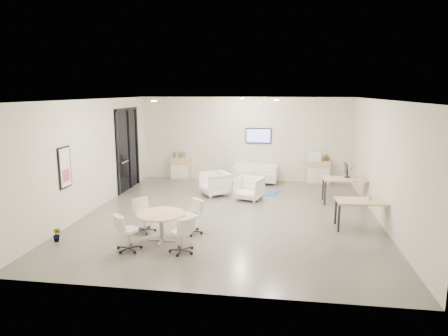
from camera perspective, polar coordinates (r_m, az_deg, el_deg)
room_shell at (r=10.94m, az=0.95°, el=1.35°), size 9.60×10.60×4.80m
glass_door at (r=14.37m, az=-13.60°, el=2.95°), size 0.09×1.90×2.85m
artwork at (r=10.72m, az=-21.80°, el=0.06°), size 0.05×0.54×1.04m
wall_tv at (r=15.28m, az=4.95°, el=4.62°), size 0.98×0.06×0.58m
ceiling_spots at (r=11.64m, az=0.51°, el=9.74°), size 3.14×4.14×0.03m
sideboard_left at (r=15.76m, az=-6.24°, el=-0.08°), size 0.76×0.39×0.85m
sideboard_right at (r=15.32m, az=13.24°, el=-0.59°), size 0.88×0.43×0.88m
books at (r=15.68m, az=-6.41°, el=1.85°), size 0.44×0.14×0.22m
printer at (r=15.21m, az=12.82°, el=1.64°), size 0.49×0.41×0.34m
loveseat at (r=15.14m, az=4.52°, el=-0.88°), size 1.67×0.92×0.61m
blue_rug at (r=13.91m, az=4.88°, el=-3.31°), size 1.57×1.25×0.01m
armchair_left at (r=13.29m, az=-1.31°, el=-2.08°), size 1.12×1.13×0.86m
armchair_right at (r=12.75m, az=3.60°, el=-2.78°), size 0.97×0.94×0.81m
desk_rear at (r=12.86m, az=17.25°, el=-1.77°), size 1.54×0.83×0.78m
desk_front at (r=10.58m, az=19.54°, el=-4.79°), size 1.47×0.81×0.74m
monitor at (r=12.94m, az=17.05°, el=-0.26°), size 0.20×0.50×0.44m
round_table at (r=9.32m, az=-8.94°, el=-6.91°), size 1.11×1.11×0.67m
meeting_chairs at (r=9.38m, az=-8.91°, el=-7.94°), size 2.05×2.05×0.82m
plant_cabinet at (r=15.25m, az=14.54°, el=1.41°), size 0.27×0.30×0.23m
plant_floor at (r=10.11m, az=-22.72°, el=-9.28°), size 0.23×0.36×0.15m
cup at (r=10.66m, az=20.11°, el=-3.93°), size 0.16×0.14×0.13m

